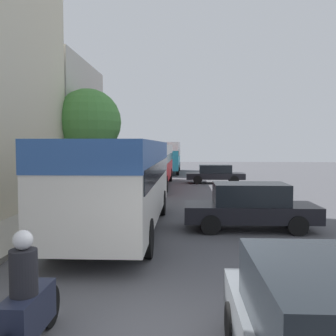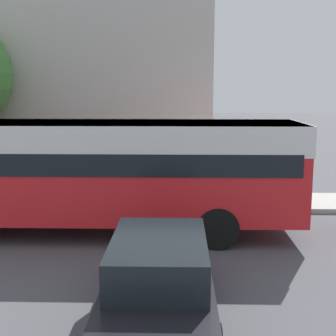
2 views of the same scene
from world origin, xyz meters
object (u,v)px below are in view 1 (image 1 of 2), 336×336
(car_crossing, at_px, (215,173))
(bus_following, at_px, (152,159))
(bus_lead, at_px, (120,173))
(bus_third_in_line, at_px, (167,153))
(motorcycle_behind_lead, at_px, (26,307))
(car_far_curb, at_px, (250,206))
(pedestrian_near_curb, at_px, (108,170))

(car_crossing, bearing_deg, bus_following, 115.96)
(bus_lead, distance_m, bus_third_in_line, 26.47)
(motorcycle_behind_lead, height_order, car_crossing, motorcycle_behind_lead)
(bus_following, relative_size, car_far_curb, 2.56)
(car_far_curb, bearing_deg, car_crossing, 179.81)
(bus_following, relative_size, car_crossing, 2.59)
(car_far_curb, bearing_deg, pedestrian_near_curb, -151.26)
(bus_following, relative_size, pedestrian_near_curb, 6.22)
(bus_lead, height_order, motorcycle_behind_lead, bus_lead)
(motorcycle_behind_lead, distance_m, pedestrian_near_curb, 22.24)
(car_far_curb, bearing_deg, bus_third_in_line, -170.98)
(car_far_curb, relative_size, pedestrian_near_curb, 2.43)
(bus_lead, distance_m, car_far_curb, 4.46)
(bus_following, bearing_deg, bus_third_in_line, 88.20)
(motorcycle_behind_lead, xyz_separation_m, car_far_curb, (4.26, 7.80, 0.12))
(bus_lead, xyz_separation_m, motorcycle_behind_lead, (0.03, -7.38, -1.24))
(bus_lead, height_order, bus_following, bus_lead)
(bus_following, height_order, car_crossing, bus_following)
(bus_lead, height_order, pedestrian_near_curb, bus_lead)
(car_far_curb, bearing_deg, bus_following, -161.31)
(bus_following, relative_size, motorcycle_behind_lead, 5.00)
(bus_lead, relative_size, bus_following, 0.85)
(bus_third_in_line, xyz_separation_m, car_far_curb, (4.13, -26.05, -1.23))
(bus_lead, relative_size, pedestrian_near_curb, 5.26)
(bus_third_in_line, xyz_separation_m, pedestrian_near_curb, (-3.63, -11.89, -0.96))
(pedestrian_near_curb, bearing_deg, car_far_curb, -61.26)
(bus_following, distance_m, car_crossing, 5.23)
(bus_lead, bearing_deg, car_far_curb, 5.60)
(car_crossing, bearing_deg, car_far_curb, 179.81)
(car_crossing, relative_size, pedestrian_near_curb, 2.40)
(bus_following, height_order, motorcycle_behind_lead, bus_following)
(motorcycle_behind_lead, relative_size, pedestrian_near_curb, 1.24)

